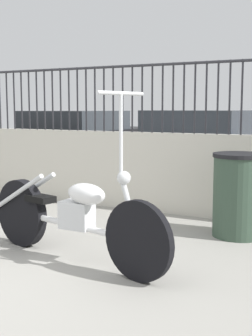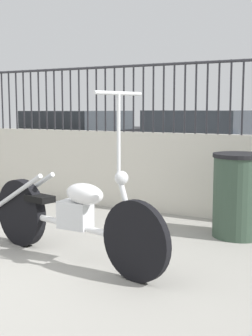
# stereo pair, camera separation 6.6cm
# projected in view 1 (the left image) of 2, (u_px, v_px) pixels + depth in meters

# --- Properties ---
(low_wall) EXTENTS (10.31, 0.18, 1.03)m
(low_wall) POSITION_uv_depth(u_px,v_px,m) (152.00, 172.00, 6.15)
(low_wall) COLOR beige
(low_wall) RESTS_ON ground_plane
(fence_railing) EXTENTS (10.31, 0.04, 0.88)m
(fence_railing) POSITION_uv_depth(u_px,v_px,m) (152.00, 89.00, 6.02)
(fence_railing) COLOR #2D2D33
(fence_railing) RESTS_ON low_wall
(motorcycle_white) EXTENTS (2.11, 0.71, 1.48)m
(motorcycle_white) POSITION_uv_depth(u_px,v_px,m) (65.00, 215.00, 4.16)
(motorcycle_white) COLOR black
(motorcycle_white) RESTS_ON ground_plane
(trash_bin) EXTENTS (0.56, 0.56, 0.88)m
(trash_bin) POSITION_uv_depth(u_px,v_px,m) (239.00, 195.00, 4.89)
(trash_bin) COLOR #334738
(trash_bin) RESTS_ON ground_plane
(car_black) EXTENTS (1.85, 4.22, 1.29)m
(car_black) POSITION_uv_depth(u_px,v_px,m) (80.00, 140.00, 10.02)
(car_black) COLOR black
(car_black) RESTS_ON ground_plane
(car_silver) EXTENTS (2.00, 4.05, 1.31)m
(car_silver) POSITION_uv_depth(u_px,v_px,m) (208.00, 147.00, 8.21)
(car_silver) COLOR black
(car_silver) RESTS_ON ground_plane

